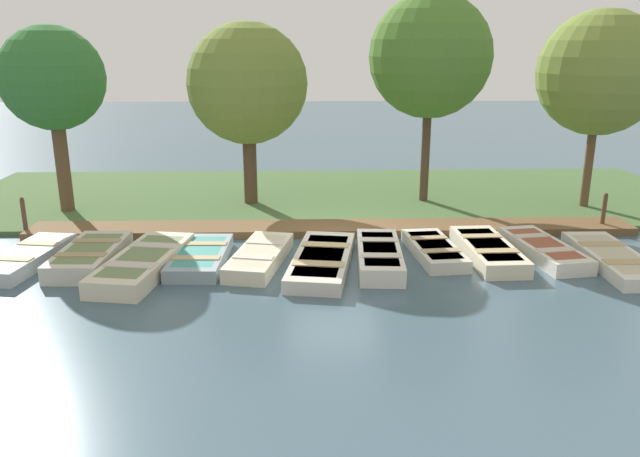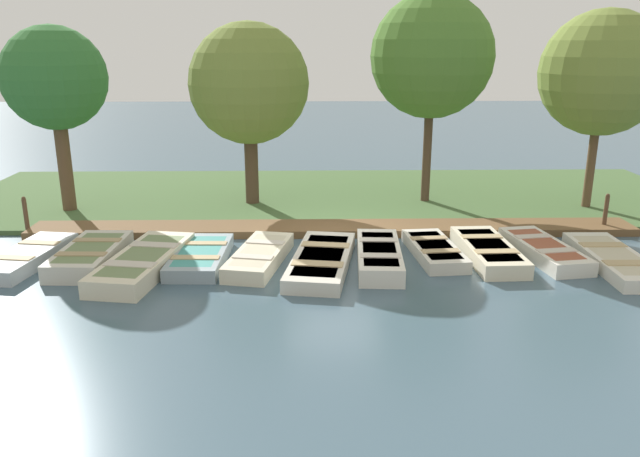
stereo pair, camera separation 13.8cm
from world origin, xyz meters
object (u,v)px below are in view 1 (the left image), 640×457
rowboat_9 (543,249)px  park_tree_center (430,57)px  rowboat_4 (260,256)px  rowboat_7 (434,250)px  rowboat_8 (488,250)px  park_tree_left (247,84)px  rowboat_3 (200,257)px  rowboat_10 (613,259)px  rowboat_0 (26,258)px  park_tree_right (600,73)px  mooring_post_far (604,212)px  rowboat_1 (90,256)px  mooring_post_near (24,216)px  rowboat_2 (143,263)px  rowboat_5 (322,260)px  park_tree_far_left (52,80)px  rowboat_6 (379,256)px

rowboat_9 → park_tree_center: park_tree_center is taller
rowboat_4 → park_tree_center: 8.61m
rowboat_7 → rowboat_8: 1.29m
park_tree_left → rowboat_3: bearing=-8.8°
rowboat_9 → rowboat_10: size_ratio=0.89×
rowboat_0 → park_tree_right: bearing=115.2°
rowboat_0 → park_tree_right: 16.44m
rowboat_4 → mooring_post_far: bearing=116.1°
rowboat_9 → park_tree_right: park_tree_right is taller
rowboat_8 → park_tree_center: park_tree_center is taller
rowboat_8 → rowboat_9: (-0.07, 1.39, -0.01)m
rowboat_1 → mooring_post_far: size_ratio=2.59×
mooring_post_near → mooring_post_far: same height
rowboat_4 → park_tree_left: park_tree_left is taller
rowboat_0 → rowboat_2: (0.56, 2.87, 0.04)m
park_tree_left → park_tree_center: park_tree_center is taller
rowboat_5 → park_tree_far_left: size_ratio=0.67×
rowboat_7 → rowboat_9: size_ratio=0.90×
rowboat_5 → mooring_post_far: mooring_post_far is taller
park_tree_far_left → park_tree_left: park_tree_left is taller
rowboat_6 → mooring_post_far: 7.01m
mooring_post_far → park_tree_far_left: bearing=-98.0°
rowboat_0 → rowboat_6: 8.32m
rowboat_7 → park_tree_right: (-4.19, 5.56, 4.00)m
rowboat_8 → rowboat_6: bearing=-84.1°
rowboat_7 → rowboat_5: bearing=-80.9°
rowboat_8 → rowboat_9: bearing=90.8°
mooring_post_near → park_tree_right: (-2.21, 16.26, 3.61)m
park_tree_center → park_tree_left: bearing=-88.4°
rowboat_10 → park_tree_left: size_ratio=0.61×
rowboat_0 → rowboat_2: bearing=87.8°
rowboat_8 → park_tree_left: size_ratio=0.55×
rowboat_4 → park_tree_far_left: size_ratio=0.55×
rowboat_2 → rowboat_4: bearing=108.8°
rowboat_2 → mooring_post_far: mooring_post_far is taller
rowboat_6 → rowboat_7: size_ratio=1.13×
rowboat_5 → rowboat_6: bearing=105.7°
rowboat_10 → rowboat_0: bearing=-91.0°
rowboat_8 → rowboat_10: (0.61, 2.80, -0.03)m
rowboat_1 → park_tree_far_left: (-4.54, -2.12, 3.78)m
rowboat_1 → mooring_post_far: 13.55m
rowboat_1 → rowboat_10: 12.31m
rowboat_1 → park_tree_far_left: bearing=-152.9°
rowboat_8 → park_tree_right: 7.30m
rowboat_1 → rowboat_8: rowboat_1 is taller
rowboat_4 → mooring_post_far: size_ratio=2.82×
rowboat_1 → park_tree_center: size_ratio=0.43×
rowboat_6 → rowboat_7: (-0.55, 1.42, -0.06)m
rowboat_0 → rowboat_3: size_ratio=1.10×
rowboat_2 → park_tree_right: 13.99m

